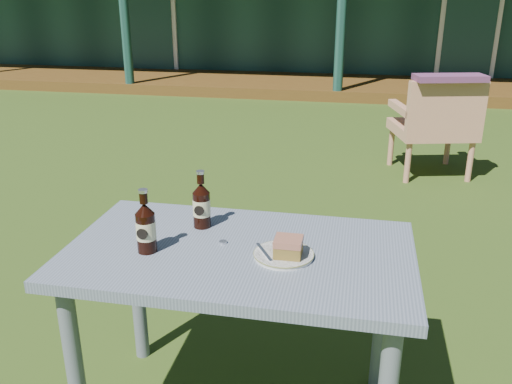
% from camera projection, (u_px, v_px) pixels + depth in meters
% --- Properties ---
extents(ground, '(80.00, 80.00, 0.00)m').
position_uv_depth(ground, '(294.00, 240.00, 3.60)').
color(ground, '#334916').
extents(cafe_table, '(1.20, 0.70, 0.72)m').
position_uv_depth(cafe_table, '(239.00, 275.00, 1.91)').
color(cafe_table, slate).
rests_on(cafe_table, ground).
extents(plate, '(0.20, 0.20, 0.01)m').
position_uv_depth(plate, '(284.00, 255.00, 1.82)').
color(plate, silver).
rests_on(plate, cafe_table).
extents(cake_slice, '(0.09, 0.09, 0.06)m').
position_uv_depth(cake_slice, '(288.00, 247.00, 1.79)').
color(cake_slice, brown).
rests_on(cake_slice, plate).
extents(fork, '(0.08, 0.13, 0.00)m').
position_uv_depth(fork, '(264.00, 252.00, 1.82)').
color(fork, silver).
rests_on(fork, plate).
extents(cola_bottle_near, '(0.07, 0.07, 0.22)m').
position_uv_depth(cola_bottle_near, '(202.00, 205.00, 2.02)').
color(cola_bottle_near, black).
rests_on(cola_bottle_near, cafe_table).
extents(cola_bottle_far, '(0.07, 0.07, 0.23)m').
position_uv_depth(cola_bottle_far, '(146.00, 227.00, 1.83)').
color(cola_bottle_far, black).
rests_on(cola_bottle_far, cafe_table).
extents(bottle_cap, '(0.03, 0.03, 0.01)m').
position_uv_depth(bottle_cap, '(223.00, 242.00, 1.92)').
color(bottle_cap, silver).
rests_on(bottle_cap, cafe_table).
extents(armchair_left, '(0.77, 0.74, 0.87)m').
position_uv_depth(armchair_left, '(436.00, 122.00, 4.66)').
color(armchair_left, tan).
rests_on(armchair_left, ground).
extents(floral_throw, '(0.60, 0.34, 0.05)m').
position_uv_depth(floral_throw, '(450.00, 78.00, 4.35)').
color(floral_throw, '#643357').
rests_on(floral_throw, armchair_left).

